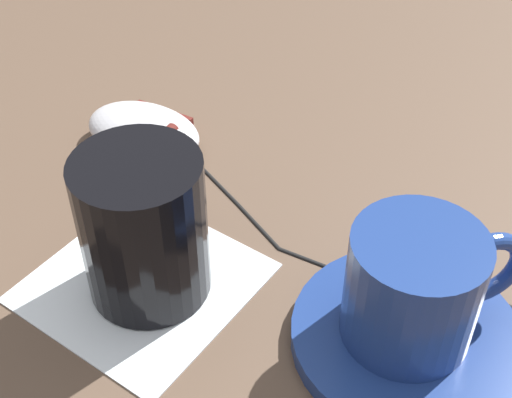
{
  "coord_description": "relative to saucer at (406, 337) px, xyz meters",
  "views": [
    {
      "loc": [
        0.09,
        -0.28,
        0.36
      ],
      "look_at": [
        -0.03,
        0.07,
        0.03
      ],
      "focal_mm": 50.0,
      "sensor_mm": 36.0,
      "label": 1
    }
  ],
  "objects": [
    {
      "name": "mouse_cable",
      "position": [
        0.01,
        0.08,
        -0.0
      ],
      "size": [
        0.36,
        0.12,
        0.0
      ],
      "color": "black",
      "rests_on": "ground"
    },
    {
      "name": "coffee_cup",
      "position": [
        -0.0,
        0.0,
        0.04
      ],
      "size": [
        0.1,
        0.08,
        0.07
      ],
      "color": "navy",
      "rests_on": "saucer"
    },
    {
      "name": "drinking_glass",
      "position": [
        -0.17,
        -0.01,
        0.05
      ],
      "size": [
        0.08,
        0.08,
        0.1
      ],
      "primitive_type": "cylinder",
      "color": "black",
      "rests_on": "napkin_under_glass"
    },
    {
      "name": "computer_mouse",
      "position": [
        -0.24,
        0.13,
        0.01
      ],
      "size": [
        0.11,
        0.08,
        0.03
      ],
      "color": "silver",
      "rests_on": "ground"
    },
    {
      "name": "ground_plane",
      "position": [
        -0.09,
        -0.01,
        -0.01
      ],
      "size": [
        3.0,
        3.0,
        0.0
      ],
      "primitive_type": "plane",
      "color": "brown"
    },
    {
      "name": "napkin_under_glass",
      "position": [
        -0.17,
        -0.01,
        -0.0
      ],
      "size": [
        0.17,
        0.17,
        0.0
      ],
      "primitive_type": "cube",
      "rotation": [
        0.0,
        0.0,
        -0.29
      ],
      "color": "white",
      "rests_on": "ground"
    },
    {
      "name": "saucer",
      "position": [
        0.0,
        0.0,
        0.0
      ],
      "size": [
        0.14,
        0.14,
        0.01
      ],
      "primitive_type": "cylinder",
      "color": "navy",
      "rests_on": "ground"
    }
  ]
}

